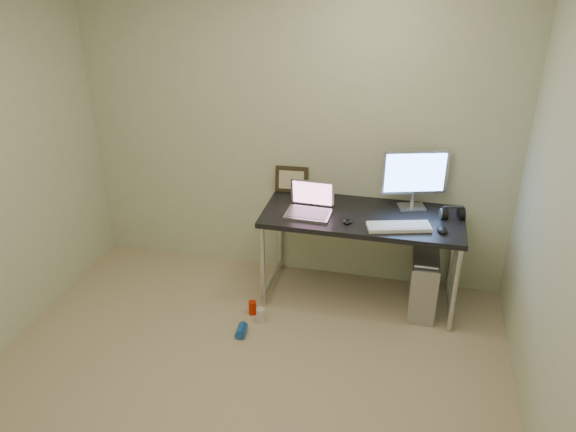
# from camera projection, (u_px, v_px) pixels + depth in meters

# --- Properties ---
(floor) EXTENTS (3.50, 3.50, 0.00)m
(floor) POSITION_uv_depth(u_px,v_px,m) (230.00, 412.00, 3.47)
(floor) COLOR tan
(floor) RESTS_ON ground
(wall_back) EXTENTS (3.50, 0.02, 2.50)m
(wall_back) POSITION_uv_depth(u_px,v_px,m) (293.00, 132.00, 4.44)
(wall_back) COLOR beige
(wall_back) RESTS_ON ground
(desk) EXTENTS (1.51, 0.66, 0.75)m
(desk) POSITION_uv_depth(u_px,v_px,m) (362.00, 224.00, 4.28)
(desk) COLOR black
(desk) RESTS_ON ground
(tower_computer) EXTENTS (0.21, 0.46, 0.51)m
(tower_computer) POSITION_uv_depth(u_px,v_px,m) (423.00, 283.00, 4.33)
(tower_computer) COLOR #B0B1B4
(tower_computer) RESTS_ON ground
(cable_a) EXTENTS (0.01, 0.16, 0.69)m
(cable_a) POSITION_uv_depth(u_px,v_px,m) (419.00, 244.00, 4.56)
(cable_a) COLOR black
(cable_a) RESTS_ON ground
(cable_b) EXTENTS (0.02, 0.11, 0.71)m
(cable_b) POSITION_uv_depth(u_px,v_px,m) (431.00, 248.00, 4.53)
(cable_b) COLOR black
(cable_b) RESTS_ON ground
(can_red) EXTENTS (0.06, 0.06, 0.11)m
(can_red) POSITION_uv_depth(u_px,v_px,m) (253.00, 308.00, 4.35)
(can_red) COLOR red
(can_red) RESTS_ON ground
(can_white) EXTENTS (0.07, 0.07, 0.12)m
(can_white) POSITION_uv_depth(u_px,v_px,m) (261.00, 315.00, 4.26)
(can_white) COLOR silver
(can_white) RESTS_ON ground
(can_blue) EXTENTS (0.08, 0.14, 0.07)m
(can_blue) POSITION_uv_depth(u_px,v_px,m) (241.00, 331.00, 4.13)
(can_blue) COLOR #194EA6
(can_blue) RESTS_ON ground
(laptop) EXTENTS (0.35, 0.29, 0.23)m
(laptop) POSITION_uv_depth(u_px,v_px,m) (310.00, 206.00, 4.26)
(laptop) COLOR silver
(laptop) RESTS_ON desk
(monitor) EXTENTS (0.49, 0.20, 0.47)m
(monitor) POSITION_uv_depth(u_px,v_px,m) (415.00, 175.00, 4.23)
(monitor) COLOR silver
(monitor) RESTS_ON desk
(keyboard) EXTENTS (0.48, 0.26, 0.03)m
(keyboard) POSITION_uv_depth(u_px,v_px,m) (399.00, 227.00, 4.04)
(keyboard) COLOR white
(keyboard) RESTS_ON desk
(mouse_right) EXTENTS (0.09, 0.12, 0.04)m
(mouse_right) POSITION_uv_depth(u_px,v_px,m) (442.00, 229.00, 3.99)
(mouse_right) COLOR black
(mouse_right) RESTS_ON desk
(mouse_left) EXTENTS (0.07, 0.11, 0.04)m
(mouse_left) POSITION_uv_depth(u_px,v_px,m) (348.00, 220.00, 4.12)
(mouse_left) COLOR black
(mouse_left) RESTS_ON desk
(headphones) EXTENTS (0.19, 0.11, 0.12)m
(headphones) POSITION_uv_depth(u_px,v_px,m) (453.00, 214.00, 4.18)
(headphones) COLOR black
(headphones) RESTS_ON desk
(picture_frame) EXTENTS (0.27, 0.10, 0.22)m
(picture_frame) POSITION_uv_depth(u_px,v_px,m) (292.00, 179.00, 4.59)
(picture_frame) COLOR black
(picture_frame) RESTS_ON desk
(webcam) EXTENTS (0.04, 0.03, 0.11)m
(webcam) POSITION_uv_depth(u_px,v_px,m) (316.00, 187.00, 4.51)
(webcam) COLOR silver
(webcam) RESTS_ON desk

